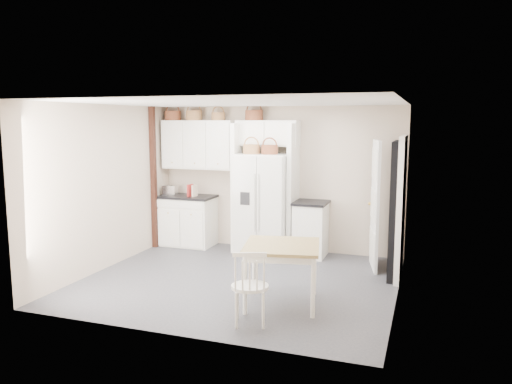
% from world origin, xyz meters
% --- Properties ---
extents(floor, '(4.50, 4.50, 0.00)m').
position_xyz_m(floor, '(0.00, 0.00, 0.00)').
color(floor, '#323239').
rests_on(floor, ground).
extents(ceiling, '(4.50, 4.50, 0.00)m').
position_xyz_m(ceiling, '(0.00, 0.00, 2.60)').
color(ceiling, white).
rests_on(ceiling, wall_back).
extents(wall_back, '(4.50, 0.00, 4.50)m').
position_xyz_m(wall_back, '(0.00, 2.00, 1.30)').
color(wall_back, '#C6B09C').
rests_on(wall_back, floor).
extents(wall_left, '(0.00, 4.00, 4.00)m').
position_xyz_m(wall_left, '(-2.25, 0.00, 1.30)').
color(wall_left, '#C6B09C').
rests_on(wall_left, floor).
extents(wall_right, '(0.00, 4.00, 4.00)m').
position_xyz_m(wall_right, '(2.25, 0.00, 1.30)').
color(wall_right, '#C6B09C').
rests_on(wall_right, floor).
extents(refrigerator, '(0.92, 0.74, 1.78)m').
position_xyz_m(refrigerator, '(-0.15, 1.62, 0.89)').
color(refrigerator, silver).
rests_on(refrigerator, floor).
extents(base_cab_left, '(0.98, 0.62, 0.91)m').
position_xyz_m(base_cab_left, '(-1.69, 1.70, 0.45)').
color(base_cab_left, white).
rests_on(base_cab_left, floor).
extents(base_cab_right, '(0.52, 0.63, 0.92)m').
position_xyz_m(base_cab_right, '(0.68, 1.70, 0.46)').
color(base_cab_right, white).
rests_on(base_cab_right, floor).
extents(dining_table, '(1.11, 1.11, 0.78)m').
position_xyz_m(dining_table, '(0.85, -0.69, 0.39)').
color(dining_table, brown).
rests_on(dining_table, floor).
extents(windsor_chair, '(0.54, 0.52, 0.89)m').
position_xyz_m(windsor_chair, '(0.69, -1.42, 0.45)').
color(windsor_chair, white).
rests_on(windsor_chair, floor).
extents(counter_left, '(1.02, 0.66, 0.04)m').
position_xyz_m(counter_left, '(-1.69, 1.70, 0.93)').
color(counter_left, black).
rests_on(counter_left, base_cab_left).
extents(counter_right, '(0.56, 0.67, 0.04)m').
position_xyz_m(counter_right, '(0.68, 1.70, 0.94)').
color(counter_right, black).
rests_on(counter_right, base_cab_right).
extents(toaster, '(0.27, 0.17, 0.18)m').
position_xyz_m(toaster, '(-2.04, 1.66, 1.04)').
color(toaster, silver).
rests_on(toaster, counter_left).
extents(cookbook_red, '(0.07, 0.15, 0.23)m').
position_xyz_m(cookbook_red, '(-1.59, 1.62, 1.06)').
color(cookbook_red, '#AD2724').
rests_on(cookbook_red, counter_left).
extents(cookbook_cream, '(0.05, 0.15, 0.22)m').
position_xyz_m(cookbook_cream, '(-1.50, 1.62, 1.06)').
color(cookbook_cream, beige).
rests_on(cookbook_cream, counter_left).
extents(basket_upper_a, '(0.31, 0.31, 0.18)m').
position_xyz_m(basket_upper_a, '(-2.03, 1.83, 2.44)').
color(basket_upper_a, brown).
rests_on(basket_upper_a, upper_cabinet).
extents(basket_upper_b, '(0.31, 0.31, 0.18)m').
position_xyz_m(basket_upper_b, '(-1.59, 1.83, 2.44)').
color(basket_upper_b, olive).
rests_on(basket_upper_b, upper_cabinet).
extents(basket_upper_c, '(0.25, 0.25, 0.15)m').
position_xyz_m(basket_upper_c, '(-1.10, 1.83, 2.42)').
color(basket_upper_c, olive).
rests_on(basket_upper_c, upper_cabinet).
extents(basket_bridge_a, '(0.32, 0.32, 0.18)m').
position_xyz_m(basket_bridge_a, '(-0.41, 1.83, 2.44)').
color(basket_bridge_a, brown).
rests_on(basket_bridge_a, bridge_cabinet).
extents(basket_fridge_a, '(0.30, 0.30, 0.16)m').
position_xyz_m(basket_fridge_a, '(-0.35, 1.52, 1.86)').
color(basket_fridge_a, olive).
rests_on(basket_fridge_a, refrigerator).
extents(basket_fridge_b, '(0.29, 0.29, 0.15)m').
position_xyz_m(basket_fridge_b, '(-0.02, 1.52, 1.85)').
color(basket_fridge_b, brown).
rests_on(basket_fridge_b, refrigerator).
extents(upper_cabinet, '(1.40, 0.34, 0.90)m').
position_xyz_m(upper_cabinet, '(-1.50, 1.83, 1.90)').
color(upper_cabinet, white).
rests_on(upper_cabinet, wall_back).
extents(bridge_cabinet, '(1.12, 0.34, 0.45)m').
position_xyz_m(bridge_cabinet, '(-0.15, 1.83, 2.12)').
color(bridge_cabinet, white).
rests_on(bridge_cabinet, wall_back).
extents(fridge_panel_left, '(0.08, 0.60, 2.30)m').
position_xyz_m(fridge_panel_left, '(-0.66, 1.70, 1.15)').
color(fridge_panel_left, white).
rests_on(fridge_panel_left, floor).
extents(fridge_panel_right, '(0.08, 0.60, 2.30)m').
position_xyz_m(fridge_panel_right, '(0.36, 1.70, 1.15)').
color(fridge_panel_right, white).
rests_on(fridge_panel_right, floor).
extents(trim_post, '(0.09, 0.09, 2.60)m').
position_xyz_m(trim_post, '(-2.20, 1.35, 1.30)').
color(trim_post, '#37170E').
rests_on(trim_post, floor).
extents(doorway_void, '(0.18, 0.85, 2.05)m').
position_xyz_m(doorway_void, '(2.16, 1.00, 1.02)').
color(doorway_void, black).
rests_on(doorway_void, floor).
extents(door_slab, '(0.21, 0.79, 2.05)m').
position_xyz_m(door_slab, '(1.80, 1.33, 1.02)').
color(door_slab, white).
rests_on(door_slab, floor).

